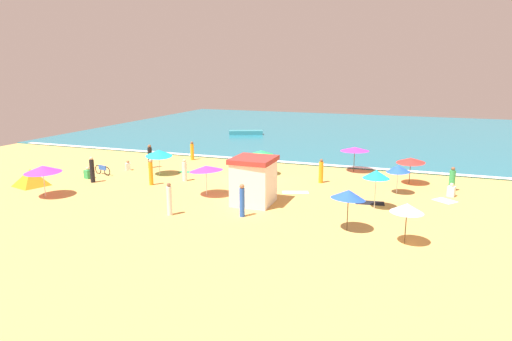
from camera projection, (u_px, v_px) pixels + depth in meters
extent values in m
plane|color=#E0A856|center=(252.00, 178.00, 33.84)|extent=(60.00, 60.00, 0.00)
cube|color=teal|center=(329.00, 130.00, 59.38)|extent=(60.00, 44.00, 0.10)
cube|color=white|center=(278.00, 161.00, 39.56)|extent=(57.00, 0.70, 0.01)
cube|color=white|center=(254.00, 183.00, 27.36)|extent=(2.34, 2.52, 2.59)
cube|color=#A5332D|center=(254.00, 160.00, 27.04)|extent=(2.44, 2.65, 0.28)
cylinder|color=silver|center=(261.00, 163.00, 34.84)|extent=(0.05, 0.05, 1.87)
cone|color=green|center=(261.00, 153.00, 34.65)|extent=(2.19, 2.19, 0.33)
cylinder|color=#4C3823|center=(410.00, 171.00, 32.04)|extent=(0.05, 0.05, 1.86)
cone|color=red|center=(411.00, 160.00, 31.86)|extent=(2.72, 2.73, 0.48)
cylinder|color=silver|center=(397.00, 180.00, 29.60)|extent=(0.05, 0.05, 1.87)
cone|color=blue|center=(398.00, 169.00, 29.43)|extent=(2.14, 2.14, 0.53)
cylinder|color=silver|center=(44.00, 181.00, 28.92)|extent=(0.05, 0.05, 1.99)
cone|color=#B733C6|center=(43.00, 169.00, 28.74)|extent=(3.02, 3.02, 0.50)
cylinder|color=#4C3823|center=(406.00, 224.00, 21.09)|extent=(0.05, 0.05, 1.94)
cone|color=white|center=(407.00, 208.00, 20.91)|extent=(2.14, 2.14, 0.47)
cylinder|color=#4C3823|center=(354.00, 160.00, 35.86)|extent=(0.05, 0.05, 1.95)
cone|color=#B733C6|center=(355.00, 149.00, 35.67)|extent=(2.73, 2.72, 0.35)
cylinder|color=#4C3823|center=(348.00, 211.00, 22.84)|extent=(0.05, 0.05, 2.09)
cone|color=blue|center=(348.00, 194.00, 22.64)|extent=(2.47, 2.48, 0.64)
cylinder|color=silver|center=(159.00, 162.00, 34.90)|extent=(0.05, 0.05, 1.91)
cone|color=#19B7C6|center=(159.00, 153.00, 34.73)|extent=(2.90, 2.90, 0.70)
cylinder|color=silver|center=(375.00, 190.00, 26.38)|extent=(0.05, 0.05, 2.28)
cone|color=#19B7C6|center=(376.00, 174.00, 26.17)|extent=(2.17, 2.17, 0.49)
cylinder|color=silver|center=(206.00, 181.00, 29.13)|extent=(0.05, 0.05, 1.94)
cone|color=#B733C6|center=(206.00, 168.00, 28.94)|extent=(2.76, 2.74, 0.52)
pyramid|color=orange|center=(31.00, 178.00, 31.57)|extent=(2.59, 2.53, 1.21)
torus|color=black|center=(107.00, 171.00, 34.70)|extent=(0.71, 0.24, 0.72)
torus|color=black|center=(98.00, 170.00, 35.32)|extent=(0.71, 0.24, 0.72)
cube|color=blue|center=(102.00, 168.00, 34.96)|extent=(0.87, 0.28, 0.36)
cylinder|color=white|center=(169.00, 201.00, 25.29)|extent=(0.41, 0.41, 1.66)
sphere|color=brown|center=(169.00, 185.00, 25.08)|extent=(0.23, 0.23, 0.23)
cube|color=white|center=(451.00, 191.00, 29.08)|extent=(0.55, 0.55, 0.66)
sphere|color=beige|center=(452.00, 185.00, 28.98)|extent=(0.24, 0.24, 0.24)
cube|color=white|center=(128.00, 167.00, 36.49)|extent=(0.52, 0.52, 0.59)
sphere|color=#9E6B47|center=(128.00, 162.00, 36.40)|extent=(0.24, 0.24, 0.24)
cube|color=green|center=(88.00, 174.00, 33.81)|extent=(0.54, 0.54, 0.65)
sphere|color=beige|center=(88.00, 168.00, 33.72)|extent=(0.24, 0.24, 0.24)
cylinder|color=blue|center=(242.00, 203.00, 25.01)|extent=(0.41, 0.41, 1.62)
sphere|color=#9E6B47|center=(242.00, 186.00, 24.80)|extent=(0.27, 0.27, 0.27)
cylinder|color=orange|center=(192.00, 152.00, 40.54)|extent=(0.32, 0.32, 1.44)
sphere|color=brown|center=(192.00, 143.00, 40.36)|extent=(0.26, 0.26, 0.26)
cube|color=#D84CA5|center=(241.00, 174.00, 33.87)|extent=(0.47, 0.47, 0.71)
sphere|color=beige|center=(240.00, 168.00, 33.77)|extent=(0.21, 0.21, 0.21)
cylinder|color=orange|center=(321.00, 172.00, 32.43)|extent=(0.43, 0.43, 1.54)
sphere|color=brown|center=(321.00, 160.00, 32.23)|extent=(0.23, 0.23, 0.23)
cylinder|color=orange|center=(151.00, 174.00, 31.82)|extent=(0.42, 0.42, 1.63)
sphere|color=#DBA884|center=(150.00, 161.00, 31.61)|extent=(0.25, 0.25, 0.25)
cylinder|color=black|center=(92.00, 171.00, 32.53)|extent=(0.34, 0.34, 1.67)
sphere|color=beige|center=(91.00, 158.00, 32.32)|extent=(0.23, 0.23, 0.23)
cylinder|color=green|center=(452.00, 181.00, 30.27)|extent=(0.55, 0.55, 1.42)
sphere|color=brown|center=(453.00, 169.00, 30.09)|extent=(0.25, 0.25, 0.25)
cylinder|color=white|center=(185.00, 172.00, 32.99)|extent=(0.41, 0.41, 1.40)
sphere|color=beige|center=(184.00, 161.00, 32.81)|extent=(0.24, 0.24, 0.24)
cylinder|color=black|center=(150.00, 158.00, 37.31)|extent=(0.46, 0.46, 1.69)
sphere|color=brown|center=(149.00, 146.00, 37.09)|extent=(0.28, 0.28, 0.28)
cube|color=white|center=(295.00, 192.00, 30.07)|extent=(1.86, 1.22, 0.01)
cube|color=black|center=(370.00, 203.00, 27.73)|extent=(1.83, 1.14, 0.01)
cube|color=white|center=(445.00, 201.00, 28.16)|extent=(1.62, 1.57, 0.01)
cube|color=green|center=(186.00, 172.00, 35.95)|extent=(1.17, 0.81, 0.01)
cube|color=teal|center=(246.00, 133.00, 55.30)|extent=(4.20, 2.61, 0.50)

